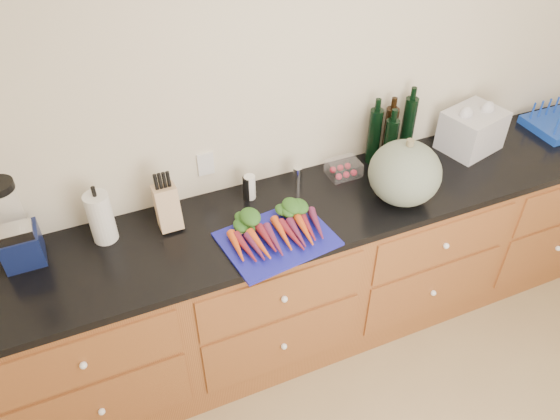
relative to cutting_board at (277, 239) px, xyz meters
name	(u,v)px	position (x,y,z in m)	size (l,w,h in m)	color
wall_back	(316,104)	(0.42, 0.48, 0.35)	(4.10, 0.05, 2.60)	beige
cabinets	(335,266)	(0.42, 0.16, -0.50)	(3.60, 0.64, 0.90)	brown
countertop	(341,201)	(0.42, 0.16, -0.03)	(3.64, 0.62, 0.04)	black
cutting_board	(277,239)	(0.00, 0.00, 0.00)	(0.49, 0.37, 0.01)	#161899
carrots	(274,229)	(0.00, 0.04, 0.03)	(0.42, 0.31, 0.06)	#F0561C
squash	(405,173)	(0.68, 0.04, 0.15)	(0.35, 0.35, 0.32)	#576554
blender_appliance	(14,229)	(-1.06, 0.32, 0.18)	(0.16, 0.16, 0.42)	#0E1743
paper_towel	(101,218)	(-0.71, 0.32, 0.12)	(0.11, 0.11, 0.25)	silver
knife_block	(167,207)	(-0.42, 0.30, 0.10)	(0.10, 0.10, 0.21)	tan
grinder_salt	(250,187)	(0.00, 0.34, 0.06)	(0.06, 0.06, 0.13)	white
grinder_pepper	(248,188)	(-0.01, 0.34, 0.06)	(0.05, 0.05, 0.13)	black
canister_chrome	(298,176)	(0.26, 0.34, 0.05)	(0.05, 0.05, 0.11)	white
tomato_box	(344,168)	(0.52, 0.33, 0.03)	(0.16, 0.13, 0.08)	white
bottles	(391,134)	(0.81, 0.37, 0.15)	(0.28, 0.14, 0.33)	black
grocery_bag	(472,130)	(1.28, 0.28, 0.11)	(0.31, 0.25, 0.23)	silver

